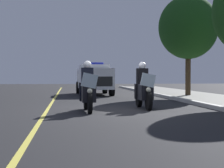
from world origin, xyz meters
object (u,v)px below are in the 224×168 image
(police_motorcycle_lead_right, at_px, (143,90))
(tree_far_back, at_px, (188,28))
(police_motorcycle_lead_left, at_px, (88,91))
(police_suv, at_px, (94,78))

(police_motorcycle_lead_right, distance_m, tree_far_back, 8.55)
(police_motorcycle_lead_left, height_order, tree_far_back, tree_far_back)
(police_suv, bearing_deg, police_motorcycle_lead_right, 6.55)
(police_motorcycle_lead_left, relative_size, tree_far_back, 0.38)
(police_motorcycle_lead_right, bearing_deg, police_suv, -173.45)
(police_motorcycle_lead_left, height_order, police_suv, police_suv)
(police_motorcycle_lead_right, xyz_separation_m, tree_far_back, (-6.81, 4.03, 3.24))
(police_suv, xyz_separation_m, tree_far_back, (3.01, 5.15, 2.88))
(police_motorcycle_lead_left, bearing_deg, police_suv, 174.87)
(police_motorcycle_lead_left, bearing_deg, police_motorcycle_lead_right, 110.79)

